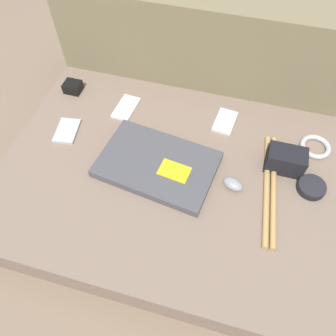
% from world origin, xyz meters
% --- Properties ---
extents(ground_plane, '(8.00, 8.00, 0.00)m').
position_xyz_m(ground_plane, '(0.00, 0.00, 0.00)').
color(ground_plane, '#7A6651').
extents(couch_seat, '(1.03, 0.75, 0.12)m').
position_xyz_m(couch_seat, '(0.00, 0.00, 0.06)').
color(couch_seat, '#7A6656').
rests_on(couch_seat, ground_plane).
extents(couch_backrest, '(1.03, 0.20, 0.43)m').
position_xyz_m(couch_backrest, '(0.00, 0.47, 0.21)').
color(couch_backrest, '#756B4C').
rests_on(couch_backrest, ground_plane).
extents(laptop, '(0.37, 0.27, 0.03)m').
position_xyz_m(laptop, '(-0.04, 0.01, 0.14)').
color(laptop, '#47474C').
rests_on(laptop, couch_seat).
extents(computer_mouse, '(0.07, 0.06, 0.03)m').
position_xyz_m(computer_mouse, '(0.20, -0.00, 0.14)').
color(computer_mouse, gray).
rests_on(computer_mouse, couch_seat).
extents(speaker_puck, '(0.08, 0.08, 0.02)m').
position_xyz_m(speaker_puck, '(0.42, 0.05, 0.13)').
color(speaker_puck, black).
rests_on(speaker_puck, couch_seat).
extents(phone_silver, '(0.07, 0.12, 0.01)m').
position_xyz_m(phone_silver, '(-0.21, 0.22, 0.13)').
color(phone_silver, silver).
rests_on(phone_silver, couch_seat).
extents(phone_black, '(0.08, 0.11, 0.01)m').
position_xyz_m(phone_black, '(-0.37, 0.07, 0.13)').
color(phone_black, '#B7B7BC').
rests_on(phone_black, couch_seat).
extents(phone_small, '(0.07, 0.11, 0.01)m').
position_xyz_m(phone_small, '(0.13, 0.25, 0.13)').
color(phone_small, silver).
rests_on(phone_small, couch_seat).
extents(camera_pouch, '(0.11, 0.07, 0.07)m').
position_xyz_m(camera_pouch, '(0.33, 0.11, 0.16)').
color(camera_pouch, black).
rests_on(camera_pouch, couch_seat).
extents(charger_brick, '(0.06, 0.05, 0.04)m').
position_xyz_m(charger_brick, '(-0.43, 0.25, 0.14)').
color(charger_brick, black).
rests_on(charger_brick, couch_seat).
extents(cable_coil, '(0.10, 0.10, 0.02)m').
position_xyz_m(cable_coil, '(0.43, 0.21, 0.13)').
color(cable_coil, '#B2B2B7').
rests_on(cable_coil, couch_seat).
extents(drumstick_pair, '(0.07, 0.38, 0.02)m').
position_xyz_m(drumstick_pair, '(0.30, 0.02, 0.13)').
color(drumstick_pair, tan).
rests_on(drumstick_pair, couch_seat).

